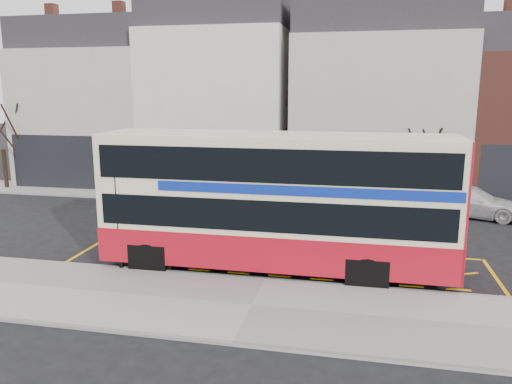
% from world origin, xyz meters
% --- Properties ---
extents(ground, '(120.00, 120.00, 0.00)m').
position_xyz_m(ground, '(0.00, 0.00, 0.00)').
color(ground, black).
rests_on(ground, ground).
extents(pavement, '(40.00, 4.00, 0.15)m').
position_xyz_m(pavement, '(0.00, -2.30, 0.07)').
color(pavement, '#A19F99').
rests_on(pavement, ground).
extents(kerb, '(40.00, 0.15, 0.15)m').
position_xyz_m(kerb, '(0.00, -0.38, 0.07)').
color(kerb, gray).
rests_on(kerb, ground).
extents(far_pavement, '(50.00, 3.00, 0.15)m').
position_xyz_m(far_pavement, '(0.00, 11.00, 0.07)').
color(far_pavement, '#A19F99').
rests_on(far_pavement, ground).
extents(road_markings, '(14.00, 3.40, 0.01)m').
position_xyz_m(road_markings, '(0.00, 1.60, 0.01)').
color(road_markings, '#FFB10D').
rests_on(road_markings, ground).
extents(terrace_far_left, '(8.00, 8.01, 10.80)m').
position_xyz_m(terrace_far_left, '(-13.50, 14.99, 4.82)').
color(terrace_far_left, beige).
rests_on(terrace_far_left, ground).
extents(terrace_left, '(8.00, 8.01, 11.80)m').
position_xyz_m(terrace_left, '(-5.50, 14.99, 5.32)').
color(terrace_left, silver).
rests_on(terrace_left, ground).
extents(terrace_green_shop, '(9.00, 8.01, 11.30)m').
position_xyz_m(terrace_green_shop, '(3.50, 14.99, 5.07)').
color(terrace_green_shop, beige).
rests_on(terrace_green_shop, ground).
extents(double_decker_bus, '(11.11, 2.61, 4.44)m').
position_xyz_m(double_decker_bus, '(0.13, 0.82, 2.33)').
color(double_decker_bus, '#F5E7BA').
rests_on(double_decker_bus, ground).
extents(bus_stop_post, '(0.84, 0.15, 3.35)m').
position_xyz_m(bus_stop_post, '(-4.65, -0.39, 2.14)').
color(bus_stop_post, black).
rests_on(bus_stop_post, pavement).
extents(car_silver, '(4.06, 1.71, 1.37)m').
position_xyz_m(car_silver, '(-7.23, 9.73, 0.69)').
color(car_silver, '#BBBBC0').
rests_on(car_silver, ground).
extents(car_grey, '(4.31, 1.70, 1.40)m').
position_xyz_m(car_grey, '(0.85, 8.86, 0.70)').
color(car_grey, '#3E3F45').
rests_on(car_grey, ground).
extents(car_white, '(5.11, 3.29, 1.38)m').
position_xyz_m(car_white, '(7.73, 9.58, 0.69)').
color(car_white, white).
rests_on(car_white, ground).
extents(street_tree_left, '(2.96, 2.96, 6.39)m').
position_xyz_m(street_tree_left, '(-17.51, 10.61, 4.36)').
color(street_tree_left, black).
rests_on(street_tree_left, ground).
extents(street_tree_right, '(2.34, 2.34, 5.06)m').
position_xyz_m(street_tree_right, '(5.70, 10.74, 3.45)').
color(street_tree_right, black).
rests_on(street_tree_right, ground).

